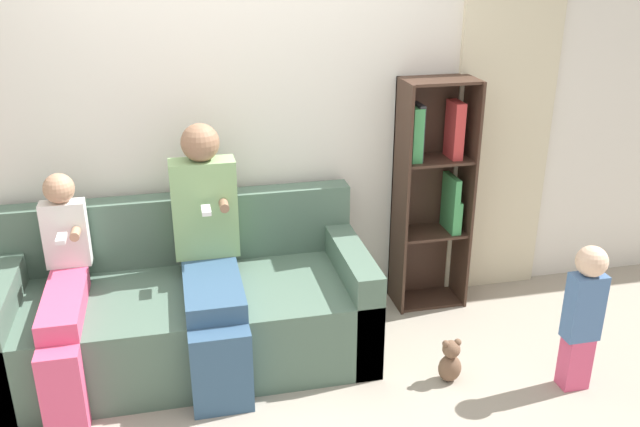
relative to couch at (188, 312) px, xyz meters
The scene contains 9 objects.
ground_plane 0.74m from the couch, 54.65° to the right, with size 14.00×14.00×0.00m, color #9E9384.
back_wall 1.17m from the couch, 51.68° to the left, with size 10.00×0.06×2.55m.
curtain_panel 2.31m from the couch, 11.82° to the left, with size 0.67×0.04×2.17m.
couch is the anchor object (origin of this frame).
adult_seated 0.43m from the couch, 26.00° to the right, with size 0.37×0.89×1.36m.
child_seated 0.70m from the couch, 167.35° to the right, with size 0.24×0.89×1.12m.
toddler_standing 2.20m from the couch, 20.59° to the right, with size 0.18×0.16×0.85m.
bookshelf 1.73m from the couch, 11.95° to the left, with size 0.46×0.30×1.52m.
teddy_bear 1.53m from the couch, 22.40° to the right, with size 0.13×0.11×0.26m.
Camera 1 is at (-0.39, -2.96, 2.31)m, focal length 38.00 mm.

